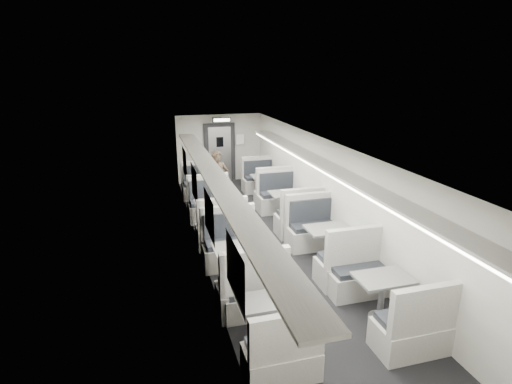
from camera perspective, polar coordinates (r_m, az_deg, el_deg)
room at (r=8.77m, az=1.93°, el=-1.13°), size 3.24×12.24×2.64m
booth_left_a at (r=11.98m, az=-7.58°, el=-0.20°), size 1.07×2.17×1.16m
booth_left_b at (r=10.06m, az=-5.90°, el=-3.48°), size 1.14×2.31×1.23m
booth_left_c at (r=7.63m, az=-2.35°, el=-10.49°), size 1.15×2.34×1.25m
booth_left_d at (r=6.29m, az=1.32°, el=-17.81°), size 1.00×2.03×1.09m
booth_right_a at (r=12.53m, az=1.40°, el=0.75°), size 1.07×2.17×1.16m
booth_right_b at (r=10.68m, az=4.58°, el=-2.13°), size 1.16×2.35×1.26m
booth_right_c at (r=8.58m, az=10.25°, el=-7.49°), size 1.14×2.31×1.24m
booth_right_d at (r=7.05m, az=17.48°, el=-14.15°), size 1.08×2.19×1.17m
passenger at (r=11.38m, az=-5.45°, el=1.51°), size 0.70×0.52×1.76m
window_a at (r=11.67m, az=-10.14°, el=4.11°), size 0.02×1.18×0.84m
window_b at (r=9.55m, az=-8.80°, el=1.19°), size 0.02×1.18×0.84m
window_c at (r=7.48m, az=-6.70°, el=-3.37°), size 0.02×1.18×0.84m
window_d at (r=5.51m, az=-2.99°, el=-11.29°), size 0.02×1.18×0.84m
luggage_rack_left at (r=8.00m, az=-5.92°, el=2.31°), size 0.46×10.40×0.09m
luggage_rack_right at (r=8.74m, az=10.39°, el=3.43°), size 0.46×10.40×0.09m
vestibule_door at (r=14.38m, az=-5.18°, el=5.56°), size 1.10×0.13×2.10m
exit_sign at (r=13.70m, az=-4.95°, el=10.24°), size 0.62×0.12×0.16m
wall_notice at (r=14.43m, az=-2.27°, el=7.52°), size 0.32×0.02×0.40m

